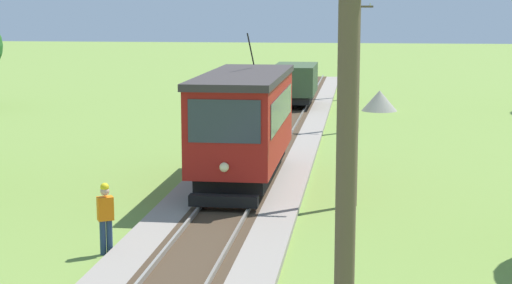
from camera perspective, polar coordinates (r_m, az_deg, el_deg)
red_tram at (r=26.88m, az=-0.83°, el=1.43°), size 2.60×8.54×4.79m
freight_car at (r=47.89m, az=2.78°, el=4.21°), size 2.40×5.20×2.31m
utility_pole_foreground at (r=9.40m, az=6.36°, el=-4.38°), size 1.40×0.46×7.24m
utility_pole_near_tram at (r=24.34m, az=7.03°, el=4.07°), size 1.40×0.60×7.19m
utility_pole_mid at (r=39.21m, az=7.18°, el=5.83°), size 1.40×0.27×6.82m
utility_pole_far at (r=53.58m, az=7.27°, el=7.46°), size 1.40×0.30×8.06m
gravel_pile at (r=47.60m, az=8.73°, el=2.91°), size 2.08×2.08×1.20m
track_worker at (r=19.98m, az=-10.59°, el=-5.10°), size 0.45×0.39×1.78m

